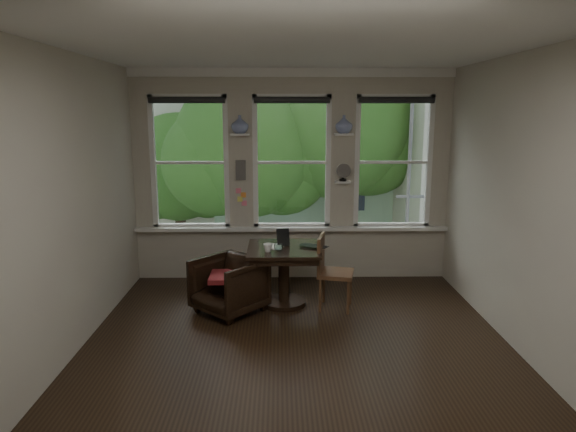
{
  "coord_description": "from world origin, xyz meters",
  "views": [
    {
      "loc": [
        -0.18,
        -5.09,
        2.41
      ],
      "look_at": [
        -0.08,
        0.9,
        1.19
      ],
      "focal_mm": 32.0,
      "sensor_mm": 36.0,
      "label": 1
    }
  ],
  "objects_px": {
    "laptop": "(312,248)",
    "armchair_left": "(229,285)",
    "table": "(284,276)",
    "side_chair_right": "(336,273)",
    "mug": "(268,248)"
  },
  "relations": [
    {
      "from": "table",
      "to": "side_chair_right",
      "type": "xyz_separation_m",
      "value": [
        0.64,
        -0.14,
        0.09
      ]
    },
    {
      "from": "armchair_left",
      "to": "mug",
      "type": "distance_m",
      "value": 0.66
    },
    {
      "from": "table",
      "to": "laptop",
      "type": "bearing_deg",
      "value": -10.81
    },
    {
      "from": "armchair_left",
      "to": "side_chair_right",
      "type": "bearing_deg",
      "value": 46.79
    },
    {
      "from": "armchair_left",
      "to": "side_chair_right",
      "type": "distance_m",
      "value": 1.32
    },
    {
      "from": "laptop",
      "to": "mug",
      "type": "bearing_deg",
      "value": -134.58
    },
    {
      "from": "side_chair_right",
      "to": "laptop",
      "type": "bearing_deg",
      "value": 88.77
    },
    {
      "from": "laptop",
      "to": "mug",
      "type": "distance_m",
      "value": 0.56
    },
    {
      "from": "side_chair_right",
      "to": "armchair_left",
      "type": "bearing_deg",
      "value": 106.71
    },
    {
      "from": "laptop",
      "to": "armchair_left",
      "type": "bearing_deg",
      "value": -138.71
    },
    {
      "from": "armchair_left",
      "to": "table",
      "type": "bearing_deg",
      "value": 62.0
    },
    {
      "from": "table",
      "to": "side_chair_right",
      "type": "distance_m",
      "value": 0.66
    },
    {
      "from": "table",
      "to": "armchair_left",
      "type": "bearing_deg",
      "value": -160.22
    },
    {
      "from": "armchair_left",
      "to": "laptop",
      "type": "bearing_deg",
      "value": 51.99
    },
    {
      "from": "side_chair_right",
      "to": "laptop",
      "type": "distance_m",
      "value": 0.43
    }
  ]
}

